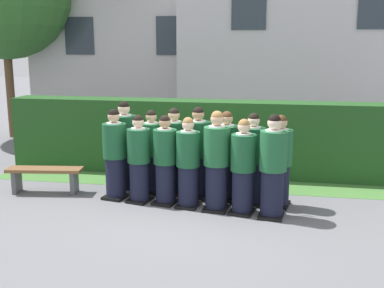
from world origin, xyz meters
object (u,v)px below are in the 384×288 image
at_px(student_front_row_1, 139,161).
at_px(student_rear_row_6, 280,163).
at_px(student_rear_row_3, 198,155).
at_px(student_rear_row_5, 253,161).
at_px(student_front_row_4, 217,163).
at_px(student_rear_row_1, 152,154).
at_px(student_front_row_5, 243,169).
at_px(student_rear_row_0, 125,148).
at_px(wooden_bench, 45,175).
at_px(student_front_row_6, 273,169).
at_px(student_front_row_3, 188,165).
at_px(student_front_row_0, 115,156).
at_px(student_rear_row_2, 174,154).
at_px(student_front_row_2, 165,162).
at_px(student_rear_row_4, 226,159).

bearing_deg(student_front_row_1, student_rear_row_6, 4.42).
bearing_deg(student_rear_row_3, student_rear_row_5, -10.09).
bearing_deg(student_front_row_4, student_rear_row_1, 150.90).
xyz_separation_m(student_front_row_5, student_rear_row_3, (-0.86, 0.69, 0.04)).
bearing_deg(student_front_row_4, student_rear_row_0, 157.11).
height_order(student_front_row_1, student_rear_row_1, student_rear_row_1).
distance_m(student_rear_row_5, wooden_bench, 3.89).
relative_size(student_rear_row_0, student_rear_row_5, 1.07).
relative_size(student_front_row_6, student_rear_row_5, 1.05).
relative_size(student_front_row_6, student_rear_row_3, 1.01).
bearing_deg(student_rear_row_5, student_rear_row_0, 171.46).
bearing_deg(student_front_row_4, student_front_row_5, -12.33).
bearing_deg(student_rear_row_6, student_front_row_3, -168.59).
xyz_separation_m(student_rear_row_3, student_rear_row_5, (0.99, -0.18, -0.03)).
xyz_separation_m(student_front_row_0, wooden_bench, (-1.41, 0.04, -0.43)).
distance_m(student_front_row_3, student_front_row_4, 0.51).
bearing_deg(student_rear_row_2, student_rear_row_3, -7.95).
bearing_deg(student_front_row_6, student_front_row_3, 170.32).
bearing_deg(student_rear_row_3, student_rear_row_2, 172.05).
height_order(student_rear_row_5, student_rear_row_6, student_rear_row_5).
relative_size(student_front_row_4, student_rear_row_3, 1.01).
distance_m(student_rear_row_6, wooden_bench, 4.34).
xyz_separation_m(student_front_row_4, student_rear_row_5, (0.57, 0.42, -0.04)).
xyz_separation_m(student_front_row_3, student_rear_row_0, (-1.36, 0.72, 0.08)).
relative_size(student_front_row_2, student_front_row_4, 0.93).
height_order(student_front_row_1, student_rear_row_6, student_rear_row_6).
height_order(student_rear_row_3, student_rear_row_4, student_rear_row_3).
xyz_separation_m(student_front_row_4, student_rear_row_1, (-1.32, 0.73, -0.06)).
relative_size(student_front_row_4, student_rear_row_6, 1.06).
bearing_deg(student_rear_row_4, student_front_row_2, -160.79).
height_order(student_front_row_0, student_rear_row_3, student_rear_row_3).
bearing_deg(student_front_row_4, student_rear_row_4, 78.69).
relative_size(student_rear_row_4, student_rear_row_6, 1.01).
xyz_separation_m(student_rear_row_5, student_rear_row_6, (0.46, -0.05, -0.01)).
relative_size(student_rear_row_4, student_rear_row_5, 1.00).
bearing_deg(student_rear_row_5, student_rear_row_2, 170.58).
bearing_deg(student_front_row_5, student_front_row_1, 171.39).
distance_m(student_front_row_0, student_front_row_1, 0.50).
distance_m(student_rear_row_2, wooden_bench, 2.48).
height_order(student_rear_row_0, student_rear_row_3, student_rear_row_0).
relative_size(student_front_row_1, student_rear_row_1, 0.99).
xyz_separation_m(student_front_row_1, wooden_bench, (-1.89, 0.16, -0.39)).
bearing_deg(student_front_row_4, student_front_row_2, 170.19).
bearing_deg(student_front_row_3, wooden_bench, 174.35).
xyz_separation_m(student_front_row_4, student_front_row_5, (0.45, -0.10, -0.05)).
height_order(student_front_row_5, student_rear_row_3, student_rear_row_3).
distance_m(student_front_row_5, student_rear_row_4, 0.70).
distance_m(student_front_row_4, student_rear_row_6, 1.10).
bearing_deg(student_front_row_1, student_rear_row_3, 22.70).
distance_m(student_rear_row_0, student_rear_row_2, 0.99).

